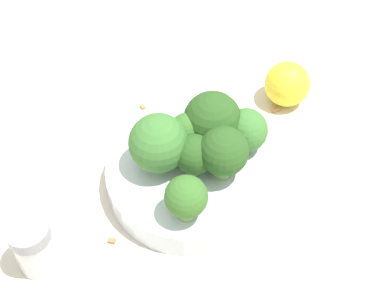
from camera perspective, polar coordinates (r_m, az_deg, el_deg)
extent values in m
plane|color=beige|center=(0.57, 0.00, -4.23)|extent=(3.00, 3.00, 0.00)
cylinder|color=silver|center=(0.56, 0.00, -3.29)|extent=(0.18, 0.18, 0.03)
cylinder|color=#84AD66|center=(0.56, 2.12, 0.88)|extent=(0.02, 0.02, 0.03)
sphere|color=#28511E|center=(0.54, 2.19, 2.57)|extent=(0.06, 0.06, 0.06)
cylinder|color=#7A9E5B|center=(0.50, -0.61, -6.85)|extent=(0.02, 0.02, 0.02)
sphere|color=#386B28|center=(0.49, -0.63, -5.64)|extent=(0.04, 0.04, 0.04)
cylinder|color=#7A9E5B|center=(0.53, 3.29, -2.32)|extent=(0.02, 0.02, 0.03)
sphere|color=#28511E|center=(0.52, 3.39, -0.77)|extent=(0.05, 0.05, 0.05)
cylinder|color=#84AD66|center=(0.54, 0.09, -2.38)|extent=(0.02, 0.02, 0.02)
sphere|color=#28511E|center=(0.52, 0.09, -1.16)|extent=(0.04, 0.04, 0.04)
cylinder|color=#8EB770|center=(0.56, 5.63, 0.29)|extent=(0.02, 0.02, 0.02)
sphere|color=#3D7533|center=(0.55, 5.76, 1.48)|extent=(0.05, 0.05, 0.05)
cylinder|color=#8EB770|center=(0.54, -3.48, -1.49)|extent=(0.02, 0.02, 0.02)
sphere|color=#3D7533|center=(0.52, -3.60, 0.10)|extent=(0.06, 0.06, 0.06)
cylinder|color=#84AD66|center=(0.55, -0.96, 0.07)|extent=(0.02, 0.02, 0.03)
sphere|color=#386B28|center=(0.54, -0.99, 1.50)|extent=(0.03, 0.03, 0.03)
cylinder|color=silver|center=(0.52, -16.34, -10.84)|extent=(0.04, 0.04, 0.05)
cylinder|color=gray|center=(0.50, -17.08, -9.04)|extent=(0.04, 0.04, 0.01)
sphere|color=yellow|center=(0.65, 10.12, 6.32)|extent=(0.05, 0.05, 0.05)
cube|color=#AD7F4C|center=(0.65, 8.88, 3.83)|extent=(0.01, 0.01, 0.01)
cube|color=#AD7F4C|center=(0.65, -5.29, 4.08)|extent=(0.01, 0.01, 0.01)
cube|color=#AD7F4C|center=(0.65, 3.90, 4.40)|extent=(0.01, 0.01, 0.01)
cube|color=olive|center=(0.54, -8.58, -10.08)|extent=(0.01, 0.01, 0.01)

